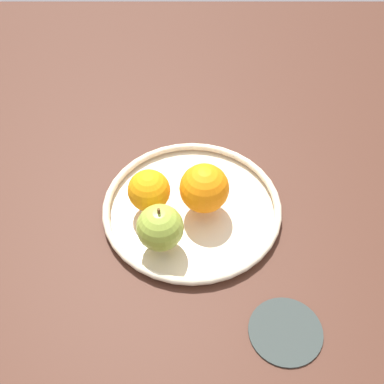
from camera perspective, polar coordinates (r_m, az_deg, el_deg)
ground_plane at (r=83.69cm, az=-0.00°, el=-3.03°), size 132.96×132.96×4.00cm
fruit_bowl at (r=81.40cm, az=-0.00°, el=-1.78°), size 28.83×28.83×1.80cm
apple at (r=73.65cm, az=-3.65°, el=-4.02°), size 7.00×7.00×7.80cm
orange_back_right at (r=78.47cm, az=-4.88°, el=0.19°), size 6.67×6.67×6.67cm
orange_front_left at (r=77.45cm, az=1.40°, el=0.15°), size 7.76×7.76×7.76cm
ambient_coaster at (r=71.88cm, az=10.48°, el=-15.21°), size 10.14×10.14×0.60cm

